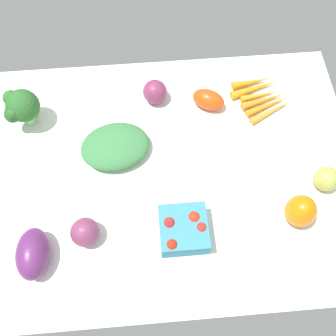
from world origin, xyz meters
The scene contains 11 objects.
tablecloth centered at (0.00, 0.00, 1.00)cm, with size 104.00×76.00×2.00cm, color white.
carrot_bunch centered at (-29.57, -21.59, 3.18)cm, with size 18.75×16.93×2.55cm.
heirloom_tomato_green centered at (-40.69, 7.11, 5.27)cm, with size 6.54×6.54×6.54cm, color #A1AF49.
bell_pepper_orange centered at (-31.42, 15.63, 6.73)cm, with size 7.64×7.64×9.45cm, color orange.
red_onion_center centered at (21.56, 16.31, 5.59)cm, with size 7.19×7.19×7.19cm, color #7A3559.
berry_basket centered at (-2.37, 17.55, 5.38)cm, with size 11.68×11.68×7.40cm.
leafy_greens_clump centered at (13.83, -7.40, 4.65)cm, with size 18.80×14.64×5.31cm, color #397942.
red_onion_near_basket centered at (1.82, -23.99, 5.52)cm, with size 7.03×7.03×7.03cm, color #7D2F55.
roma_tomato centered at (-13.39, -20.42, 4.89)cm, with size 9.45×5.79×5.79cm, color #D84611.
broccoli_head centered at (38.57, -19.01, 9.59)cm, with size 9.70×9.04×12.29cm.
eggplant centered at (33.71, 20.63, 5.94)cm, with size 12.53×7.88×7.88cm, color #5F2760.
Camera 1 is at (3.65, 44.07, 96.56)cm, focal length 41.17 mm.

